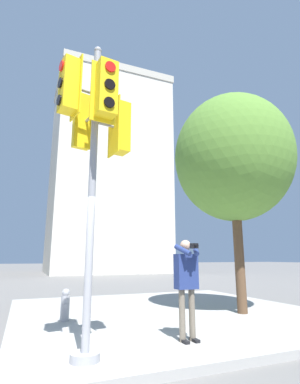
% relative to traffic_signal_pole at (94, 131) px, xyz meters
% --- Properties ---
extents(sidewalk_corner, '(8.00, 8.00, 0.14)m').
position_rel_traffic_signal_pole_xyz_m(sidewalk_corner, '(2.88, 3.26, -3.53)').
color(sidewalk_corner, '#9E9B96').
rests_on(sidewalk_corner, ground_plane).
extents(traffic_signal_pole, '(1.27, 1.26, 5.05)m').
position_rel_traffic_signal_pole_xyz_m(traffic_signal_pole, '(0.00, 0.00, 0.00)').
color(traffic_signal_pole, '#939399').
rests_on(traffic_signal_pole, sidewalk_corner).
extents(person_photographer, '(0.50, 0.53, 1.74)m').
position_rel_traffic_signal_pole_xyz_m(person_photographer, '(1.86, 0.35, -2.41)').
color(person_photographer, black).
rests_on(person_photographer, sidewalk_corner).
extents(street_tree, '(3.37, 3.37, 6.13)m').
position_rel_traffic_signal_pole_xyz_m(street_tree, '(4.51, 2.13, 0.80)').
color(street_tree, brown).
rests_on(street_tree, sidewalk_corner).
extents(fire_hydrant, '(0.20, 0.26, 0.71)m').
position_rel_traffic_signal_pole_xyz_m(fire_hydrant, '(0.09, 2.93, -3.11)').
color(fire_hydrant, '#99999E').
rests_on(fire_hydrant, sidewalk_corner).
extents(building_right, '(12.17, 10.14, 21.81)m').
position_rel_traffic_signal_pole_xyz_m(building_right, '(7.25, 27.64, 7.32)').
color(building_right, beige).
rests_on(building_right, ground_plane).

